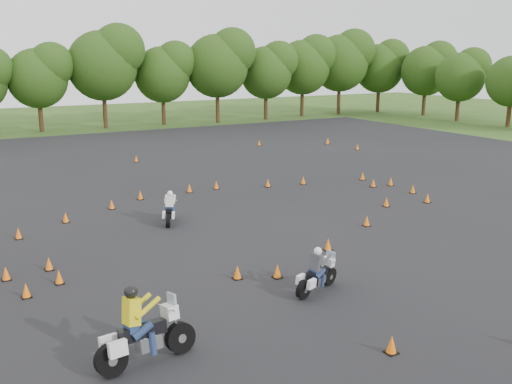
# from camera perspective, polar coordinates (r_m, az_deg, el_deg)

# --- Properties ---
(ground) EXTENTS (140.00, 140.00, 0.00)m
(ground) POSITION_cam_1_polar(r_m,az_deg,el_deg) (23.03, 4.88, -4.94)
(ground) COLOR #2D5119
(ground) RESTS_ON ground
(asphalt_pad) EXTENTS (62.00, 62.00, 0.00)m
(asphalt_pad) POSITION_cam_1_polar(r_m,az_deg,el_deg) (27.98, -2.00, -1.55)
(asphalt_pad) COLOR black
(asphalt_pad) RESTS_ON ground
(treeline) EXTENTS (86.85, 32.61, 10.99)m
(treeline) POSITION_cam_1_polar(r_m,az_deg,el_deg) (56.18, -11.16, 10.63)
(treeline) COLOR #233F12
(treeline) RESTS_ON ground
(traffic_cones) EXTENTS (35.92, 33.21, 0.45)m
(traffic_cones) POSITION_cam_1_polar(r_m,az_deg,el_deg) (27.65, -2.29, -1.25)
(traffic_cones) COLOR orange
(traffic_cones) RESTS_ON asphalt_pad
(rider_grey) EXTENTS (2.10, 1.28, 1.55)m
(rider_grey) POSITION_cam_1_polar(r_m,az_deg,el_deg) (18.07, 6.05, -7.60)
(rider_grey) COLOR #393B40
(rider_grey) RESTS_ON ground
(rider_yellow) EXTENTS (2.68, 1.13, 2.00)m
(rider_yellow) POSITION_cam_1_polar(r_m,az_deg,el_deg) (14.12, -10.85, -13.06)
(rider_yellow) COLOR gold
(rider_yellow) RESTS_ON ground
(rider_white) EXTENTS (1.35, 2.02, 1.50)m
(rider_white) POSITION_cam_1_polar(r_m,az_deg,el_deg) (25.51, -8.75, -1.44)
(rider_white) COLOR silver
(rider_white) RESTS_ON ground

